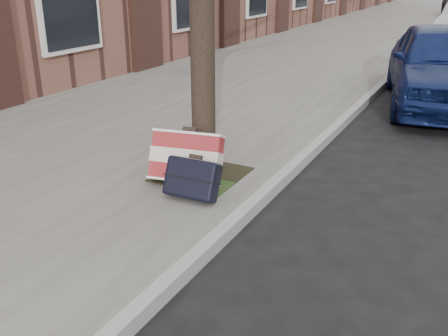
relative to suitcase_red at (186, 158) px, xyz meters
The scene contains 6 objects.
ground 2.28m from the suitcase_red, 25.30° to the right, with size 120.00×120.00×0.00m, color black.
near_sidewalk 14.14m from the suitcase_red, 96.79° to the left, with size 5.00×70.00×0.12m, color gray.
dirt_patch 0.36m from the suitcase_red, 83.42° to the left, with size 0.85×0.85×0.01m, color black.
suitcase_red is the anchor object (origin of this frame).
suitcase_navy 0.39m from the suitcase_red, 50.48° to the right, with size 0.53×0.17×0.38m, color black.
car_near_front 5.40m from the suitcase_red, 69.83° to the left, with size 1.62×4.03×1.37m, color #0D1948.
Camera 1 is at (0.49, -3.02, 2.15)m, focal length 40.00 mm.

